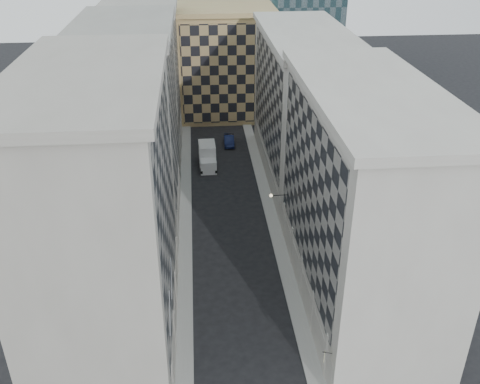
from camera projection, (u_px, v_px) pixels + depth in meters
sidewalk_west at (186, 220)px, 64.66m from camera, size 1.50×100.00×0.15m
sidewalk_east at (271, 216)px, 65.45m from camera, size 1.50×100.00×0.15m
bldg_left_a at (106, 219)px, 42.00m from camera, size 10.80×22.80×23.70m
bldg_left_b at (132, 125)px, 61.56m from camera, size 10.80×22.80×22.70m
bldg_left_c at (146, 76)px, 81.11m from camera, size 10.80×22.80×21.70m
bldg_right_a at (360, 200)px, 47.87m from camera, size 10.80×26.80×20.70m
bldg_right_b at (303, 106)px, 71.80m from camera, size 10.80×28.80×19.70m
tan_block at (225, 61)px, 94.07m from camera, size 16.80×14.80×18.80m
flagpoles_left at (170, 295)px, 39.79m from camera, size 0.10×6.33×2.33m
bracket_lamp at (273, 195)px, 57.22m from camera, size 1.98×0.36×0.36m
box_truck at (207, 157)px, 77.61m from camera, size 2.52×5.89×3.20m
dark_car at (229, 140)px, 84.85m from camera, size 1.69×4.54×1.48m
shop_sign at (325, 356)px, 39.98m from camera, size 0.71×0.62×0.71m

